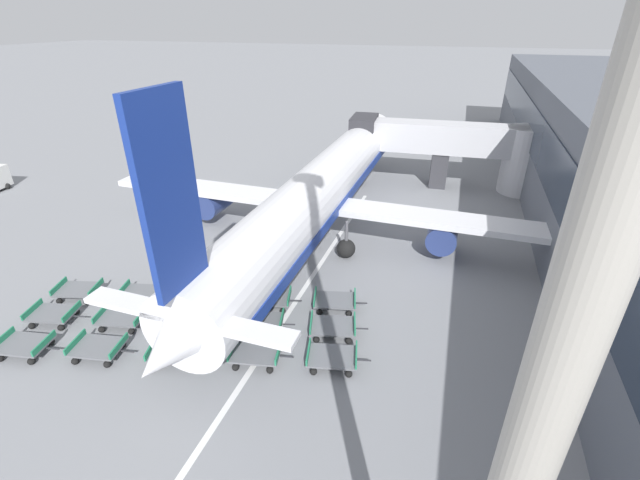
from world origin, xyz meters
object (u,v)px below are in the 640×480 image
(baggage_dolly_row_mid_a_col_e, at_px, (333,327))
(baggage_dolly_row_mid_b_col_c, at_px, (207,296))
(baggage_dolly_row_near_col_d, at_px, (256,354))
(baggage_dolly_row_near_col_e, at_px, (332,357))
(baggage_dolly_row_mid_a_col_d, at_px, (261,323))
(baggage_dolly_row_near_col_b, at_px, (98,348))
(baggage_dolly_row_near_col_a, at_px, (24,345))
(baggage_dolly_row_mid_b_col_d, at_px, (270,299))
(baggage_dolly_row_mid_b_col_a, at_px, (78,290))
(baggage_dolly_row_near_col_c, at_px, (176,352))
(baggage_dolly_row_mid_a_col_c, at_px, (194,320))
(baggage_dolly_row_mid_b_col_e, at_px, (335,301))
(baggage_dolly_row_mid_a_col_b, at_px, (122,318))
(airplane, at_px, (321,190))
(baggage_dolly_row_mid_a_col_a, at_px, (53,314))
(baggage_dolly_row_mid_b_col_b, at_px, (143,293))
(apron_light_mast, at_px, (610,219))

(baggage_dolly_row_mid_a_col_e, relative_size, baggage_dolly_row_mid_b_col_c, 1.00)
(baggage_dolly_row_near_col_d, relative_size, baggage_dolly_row_near_col_e, 1.00)
(baggage_dolly_row_near_col_e, relative_size, baggage_dolly_row_mid_a_col_d, 1.00)
(baggage_dolly_row_near_col_b, bearing_deg, baggage_dolly_row_near_col_a, -165.28)
(baggage_dolly_row_mid_b_col_d, bearing_deg, baggage_dolly_row_mid_b_col_a, -166.64)
(baggage_dolly_row_mid_b_col_a, relative_size, baggage_dolly_row_mid_b_col_c, 1.00)
(baggage_dolly_row_mid_b_col_a, bearing_deg, baggage_dolly_row_near_col_d, -7.79)
(baggage_dolly_row_near_col_c, relative_size, baggage_dolly_row_mid_a_col_c, 1.00)
(baggage_dolly_row_mid_b_col_d, height_order, baggage_dolly_row_mid_b_col_e, same)
(baggage_dolly_row_mid_b_col_a, xyz_separation_m, baggage_dolly_row_mid_b_col_e, (15.28, 3.70, 0.00))
(baggage_dolly_row_near_col_a, relative_size, baggage_dolly_row_mid_b_col_a, 1.00)
(baggage_dolly_row_near_col_e, relative_size, baggage_dolly_row_mid_a_col_b, 1.00)
(baggage_dolly_row_mid_a_col_c, bearing_deg, baggage_dolly_row_mid_b_col_c, 102.21)
(airplane, distance_m, baggage_dolly_row_mid_a_col_c, 14.11)
(baggage_dolly_row_near_col_b, distance_m, baggage_dolly_row_mid_a_col_a, 4.71)
(baggage_dolly_row_near_col_d, bearing_deg, baggage_dolly_row_mid_b_col_b, 163.09)
(baggage_dolly_row_mid_a_col_e, xyz_separation_m, baggage_dolly_row_mid_b_col_e, (-0.55, 2.30, 0.00))
(baggage_dolly_row_mid_a_col_b, bearing_deg, baggage_dolly_row_near_col_e, 2.63)
(baggage_dolly_row_mid_a_col_d, distance_m, baggage_dolly_row_mid_a_col_e, 3.98)
(baggage_dolly_row_mid_b_col_e, bearing_deg, baggage_dolly_row_mid_a_col_c, -149.67)
(baggage_dolly_row_near_col_d, xyz_separation_m, baggage_dolly_row_mid_b_col_e, (2.54, 5.44, 0.00))
(baggage_dolly_row_near_col_b, bearing_deg, baggage_dolly_row_near_col_c, 13.54)
(baggage_dolly_row_near_col_d, height_order, baggage_dolly_row_mid_a_col_a, same)
(baggage_dolly_row_mid_b_col_e, bearing_deg, baggage_dolly_row_mid_b_col_c, -166.09)
(baggage_dolly_row_near_col_a, distance_m, baggage_dolly_row_mid_a_col_b, 4.65)
(baggage_dolly_row_near_col_c, distance_m, baggage_dolly_row_mid_b_col_a, 9.32)
(baggage_dolly_row_mid_a_col_d, bearing_deg, baggage_dolly_row_mid_b_col_d, 100.59)
(baggage_dolly_row_near_col_c, height_order, baggage_dolly_row_mid_a_col_a, same)
(baggage_dolly_row_near_col_d, distance_m, baggage_dolly_row_mid_b_col_a, 12.86)
(baggage_dolly_row_near_col_d, height_order, baggage_dolly_row_mid_b_col_a, same)
(baggage_dolly_row_near_col_d, bearing_deg, baggage_dolly_row_mid_b_col_c, 143.71)
(baggage_dolly_row_near_col_c, relative_size, baggage_dolly_row_mid_b_col_e, 1.00)
(baggage_dolly_row_near_col_b, distance_m, apron_light_mast, 23.30)
(baggage_dolly_row_near_col_e, height_order, baggage_dolly_row_mid_b_col_c, same)
(baggage_dolly_row_near_col_a, height_order, baggage_dolly_row_mid_a_col_b, same)
(baggage_dolly_row_mid_a_col_e, bearing_deg, baggage_dolly_row_mid_b_col_d, 162.69)
(baggage_dolly_row_near_col_c, xyz_separation_m, baggage_dolly_row_mid_b_col_b, (-4.91, 3.79, 0.00))
(baggage_dolly_row_near_col_b, xyz_separation_m, baggage_dolly_row_near_col_e, (11.48, 2.96, 0.00))
(baggage_dolly_row_mid_a_col_e, bearing_deg, baggage_dolly_row_mid_b_col_b, -177.71)
(airplane, distance_m, baggage_dolly_row_near_col_c, 16.39)
(baggage_dolly_row_near_col_c, distance_m, baggage_dolly_row_mid_b_col_c, 4.83)
(baggage_dolly_row_near_col_a, xyz_separation_m, baggage_dolly_row_mid_b_col_a, (-1.23, 4.79, 0.00))
(baggage_dolly_row_near_col_e, distance_m, baggage_dolly_row_mid_a_col_d, 4.71)
(airplane, distance_m, baggage_dolly_row_near_col_a, 20.78)
(baggage_dolly_row_near_col_b, bearing_deg, baggage_dolly_row_mid_a_col_b, 103.03)
(baggage_dolly_row_mid_a_col_d, bearing_deg, baggage_dolly_row_mid_a_col_e, 12.40)
(baggage_dolly_row_mid_b_col_b, bearing_deg, baggage_dolly_row_mid_b_col_e, 13.76)
(baggage_dolly_row_near_col_d, xyz_separation_m, baggage_dolly_row_mid_a_col_c, (-4.42, 1.37, 0.00))
(baggage_dolly_row_mid_b_col_d, distance_m, apron_light_mast, 22.73)
(baggage_dolly_row_mid_a_col_c, bearing_deg, baggage_dolly_row_mid_a_col_b, -165.29)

